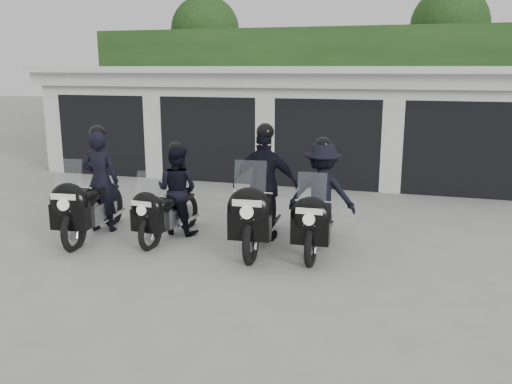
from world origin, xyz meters
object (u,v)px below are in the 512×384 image
(police_bike_a, at_px, (93,192))
(police_bike_b, at_px, (172,196))
(police_bike_c, at_px, (263,192))
(police_bike_d, at_px, (320,200))

(police_bike_a, distance_m, police_bike_b, 1.40)
(police_bike_c, relative_size, police_bike_d, 1.11)
(police_bike_b, bearing_deg, police_bike_c, 6.91)
(police_bike_a, relative_size, police_bike_d, 1.06)
(police_bike_a, bearing_deg, police_bike_d, 0.38)
(police_bike_a, relative_size, police_bike_b, 1.16)
(police_bike_a, bearing_deg, police_bike_c, 1.33)
(police_bike_c, bearing_deg, police_bike_b, 177.42)
(police_bike_c, bearing_deg, police_bike_d, -0.27)
(police_bike_c, xyz_separation_m, police_bike_d, (0.96, 0.07, -0.08))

